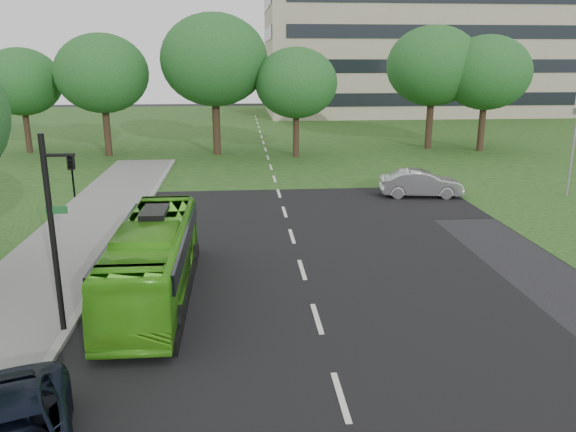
% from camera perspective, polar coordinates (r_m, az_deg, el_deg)
% --- Properties ---
extents(ground, '(160.00, 160.00, 0.00)m').
position_cam_1_polar(ground, '(18.73, 2.12, -7.72)').
color(ground, black).
rests_on(ground, ground).
extents(street_surfaces, '(120.00, 120.00, 0.15)m').
position_cam_1_polar(street_surfaces, '(40.52, -2.35, 5.18)').
color(street_surfaces, black).
rests_on(street_surfaces, ground).
extents(office_building, '(40.10, 20.10, 25.00)m').
position_cam_1_polar(office_building, '(82.75, 12.70, 18.90)').
color(office_building, tan).
rests_on(office_building, ground).
extents(tree_park_a, '(7.00, 7.00, 9.31)m').
position_cam_1_polar(tree_park_a, '(46.11, -18.36, 13.57)').
color(tree_park_a, black).
rests_on(tree_park_a, ground).
extents(tree_park_b, '(8.25, 8.25, 10.82)m').
position_cam_1_polar(tree_park_b, '(44.99, -7.51, 15.43)').
color(tree_park_b, black).
rests_on(tree_park_b, ground).
extents(tree_park_c, '(6.24, 6.24, 8.28)m').
position_cam_1_polar(tree_park_c, '(43.61, 0.84, 13.35)').
color(tree_park_c, black).
rests_on(tree_park_c, ground).
extents(tree_park_d, '(7.62, 7.62, 10.07)m').
position_cam_1_polar(tree_park_d, '(49.14, 14.54, 14.54)').
color(tree_park_d, black).
rests_on(tree_park_d, ground).
extents(tree_park_e, '(6.96, 6.96, 9.28)m').
position_cam_1_polar(tree_park_e, '(49.12, 19.53, 13.55)').
color(tree_park_e, black).
rests_on(tree_park_e, ground).
extents(tree_park_f, '(6.20, 6.20, 8.28)m').
position_cam_1_polar(tree_park_f, '(50.18, -25.47, 12.20)').
color(tree_park_f, black).
rests_on(tree_park_f, ground).
extents(bus, '(2.13, 8.96, 2.49)m').
position_cam_1_polar(bus, '(18.48, -13.55, -4.34)').
color(bus, '#4CB71E').
rests_on(bus, ground).
extents(sedan, '(4.66, 2.10, 1.49)m').
position_cam_1_polar(sedan, '(32.06, 13.33, 3.24)').
color(sedan, '#B5B5BA').
rests_on(sedan, ground).
extents(traffic_light, '(0.90, 0.23, 5.62)m').
position_cam_1_polar(traffic_light, '(16.08, -22.35, -0.45)').
color(traffic_light, black).
rests_on(traffic_light, ground).
extents(camera_pole, '(0.50, 0.48, 4.87)m').
position_cam_1_polar(camera_pole, '(34.53, 27.05, 6.87)').
color(camera_pole, gray).
rests_on(camera_pole, ground).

